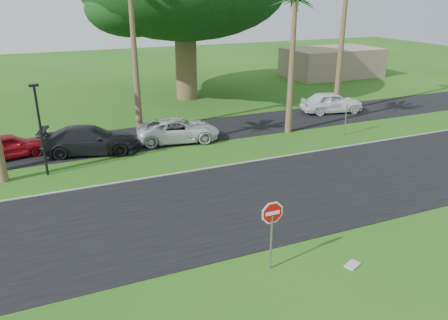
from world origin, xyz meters
TOP-DOWN VIEW (x-y plane):
  - ground at (0.00, 0.00)m, footprint 120.00×120.00m
  - road at (0.00, 2.00)m, footprint 120.00×8.00m
  - parking_strip at (0.00, 12.50)m, footprint 120.00×5.00m
  - curb at (0.00, 6.05)m, footprint 120.00×0.12m
  - stop_sign_near at (0.50, -3.00)m, footprint 1.05×0.07m
  - stop_sign_far at (12.00, 8.00)m, footprint 1.05×0.07m
  - palm_right_near at (9.00, 10.00)m, footprint 5.00×5.00m
  - streetlight_right at (-6.00, 8.50)m, footprint 0.45×0.25m
  - building_far at (24.00, 26.00)m, footprint 10.00×6.00m
  - car_red at (-7.81, 11.94)m, footprint 4.22×2.34m
  - car_dark at (-3.52, 10.96)m, footprint 5.73×3.35m
  - car_minivan at (1.75, 11.00)m, footprint 5.39×3.15m
  - car_pickup at (14.61, 13.02)m, footprint 4.94×2.71m
  - utility_slab at (3.15, -3.97)m, footprint 0.64×0.54m

SIDE VIEW (x-z plane):
  - ground at x=0.00m, z-range 0.00..0.00m
  - road at x=0.00m, z-range 0.00..0.02m
  - parking_strip at x=0.00m, z-range 0.00..0.02m
  - curb at x=0.00m, z-range 0.00..0.06m
  - utility_slab at x=3.15m, z-range 0.00..0.06m
  - car_red at x=-7.81m, z-range 0.00..1.36m
  - car_minivan at x=1.75m, z-range 0.00..1.41m
  - car_dark at x=-3.52m, z-range 0.00..1.56m
  - car_pickup at x=14.61m, z-range 0.00..1.59m
  - building_far at x=24.00m, z-range 0.00..3.00m
  - stop_sign_near at x=0.50m, z-range 0.46..3.09m
  - stop_sign_far at x=12.00m, z-range 0.46..3.09m
  - streetlight_right at x=-6.00m, z-range 0.33..4.97m
  - palm_right_near at x=9.00m, z-range 3.44..12.94m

